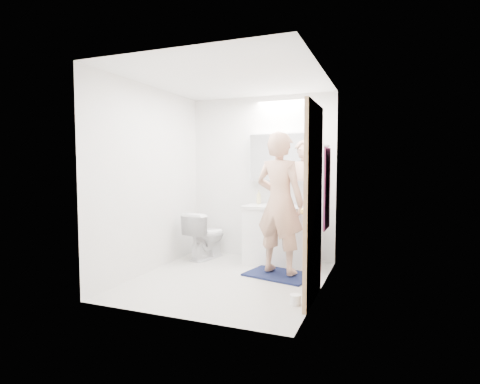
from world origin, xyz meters
The scene contains 23 objects.
floor centered at (0.00, 0.00, 0.00)m, with size 2.50×2.50×0.00m, color silver.
ceiling centered at (0.00, 0.00, 2.40)m, with size 2.50×2.50×0.00m, color white.
wall_back centered at (0.00, 1.25, 1.20)m, with size 2.50×2.50×0.00m, color white.
wall_front centered at (0.00, -1.25, 1.20)m, with size 2.50×2.50×0.00m, color white.
wall_left centered at (-1.10, 0.00, 1.20)m, with size 2.50×2.50×0.00m, color white.
wall_right centered at (1.10, 0.00, 1.20)m, with size 2.50×2.50×0.00m, color white.
vanity_cabinet centered at (0.35, 0.96, 0.39)m, with size 0.90×0.55×0.78m, color white.
countertop centered at (0.35, 0.96, 0.80)m, with size 0.95×0.58×0.04m, color white.
sink_basin centered at (0.35, 0.99, 0.84)m, with size 0.36×0.36×0.03m, color white.
faucet centered at (0.35, 1.19, 0.90)m, with size 0.02×0.02×0.16m, color silver.
medicine_cabinet centered at (0.30, 1.18, 1.50)m, with size 0.88×0.14×0.70m, color white.
mirror_panel centered at (0.30, 1.10, 1.50)m, with size 0.84×0.01×0.66m, color silver.
toilet centered at (-0.73, 0.85, 0.35)m, with size 0.39×0.68×0.70m, color white.
bath_rug centered at (0.53, 0.38, 0.01)m, with size 0.80×0.55×0.02m, color #14163F.
person centered at (0.53, 0.38, 0.92)m, with size 0.64×0.42×1.75m, color tan.
door centered at (1.08, -0.35, 1.00)m, with size 0.04×0.80×2.00m, color tan.
door_knob centered at (1.04, -0.65, 0.95)m, with size 0.06×0.06×0.06m, color gold.
towel centered at (1.08, 0.55, 1.10)m, with size 0.02×0.42×1.00m, color #171034.
towel_hook centered at (1.07, 0.55, 1.62)m, with size 0.02×0.02×0.07m, color silver.
soap_bottle_a centered at (0.01, 1.11, 0.92)m, with size 0.08×0.08×0.20m, color #D5C789.
soap_bottle_b centered at (0.23, 1.15, 0.90)m, with size 0.07×0.08×0.17m, color #516FAD.
toothbrush_cup centered at (0.61, 1.12, 0.86)m, with size 0.09×0.09×0.09m, color #3D64B7.
toilet_paper_roll centered at (0.95, -0.53, 0.05)m, with size 0.11×0.11×0.10m, color white.
Camera 1 is at (1.78, -4.17, 1.38)m, focal length 28.50 mm.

